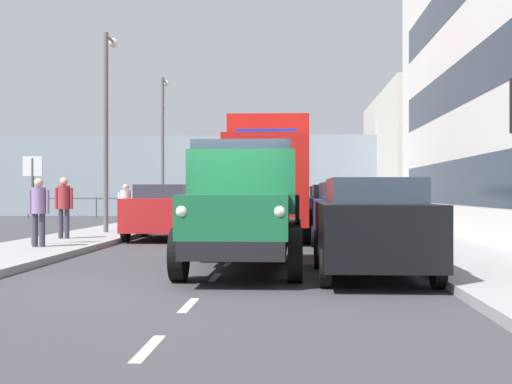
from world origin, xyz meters
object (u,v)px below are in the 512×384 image
(pedestrian_couple_a, at_px, (64,202))
(pedestrian_with_bag, at_px, (126,204))
(lamp_post_far, at_px, (163,136))
(car_teal_kerbside_2, at_px, (335,210))
(pedestrian_by_lamp, at_px, (39,207))
(street_sign, at_px, (33,184))
(lorry_cargo_red, at_px, (270,174))
(car_silver_kerbside_3, at_px, (327,206))
(car_red_oppositeside_0, at_px, (164,211))
(truck_vintage_green, at_px, (243,209))
(car_navy_kerbside_1, at_px, (348,216))
(lamp_post_promenade, at_px, (107,114))
(car_black_kerbside_near, at_px, (372,226))

(pedestrian_couple_a, xyz_separation_m, pedestrian_with_bag, (-1.03, -2.99, -0.10))
(lamp_post_far, bearing_deg, car_teal_kerbside_2, 126.89)
(pedestrian_by_lamp, xyz_separation_m, lamp_post_far, (0.24, -16.52, 3.14))
(street_sign, bearing_deg, pedestrian_by_lamp, 122.67)
(lorry_cargo_red, relative_size, car_silver_kerbside_3, 1.85)
(car_teal_kerbside_2, distance_m, car_red_oppositeside_0, 5.61)
(truck_vintage_green, bearing_deg, car_navy_kerbside_1, -117.06)
(pedestrian_couple_a, xyz_separation_m, lamp_post_promenade, (-0.34, -3.23, 2.93))
(lamp_post_far, bearing_deg, truck_vintage_green, 105.35)
(car_teal_kerbside_2, relative_size, lamp_post_far, 0.63)
(street_sign, bearing_deg, car_black_kerbside_near, 148.64)
(pedestrian_couple_a, distance_m, street_sign, 2.29)
(lamp_post_far, bearing_deg, car_red_oppositeside_0, 101.42)
(truck_vintage_green, xyz_separation_m, car_teal_kerbside_2, (-2.30, -9.72, -0.28))
(pedestrian_couple_a, bearing_deg, lamp_post_promenade, -96.06)
(pedestrian_by_lamp, distance_m, lamp_post_far, 16.82)
(car_navy_kerbside_1, height_order, car_red_oppositeside_0, same)
(pedestrian_with_bag, xyz_separation_m, street_sign, (1.05, 5.22, 0.59))
(car_teal_kerbside_2, relative_size, car_silver_kerbside_3, 0.99)
(truck_vintage_green, height_order, car_teal_kerbside_2, truck_vintage_green)
(car_navy_kerbside_1, bearing_deg, truck_vintage_green, 62.94)
(truck_vintage_green, xyz_separation_m, lorry_cargo_red, (-0.15, -9.61, 0.90))
(car_silver_kerbside_3, xyz_separation_m, lamp_post_far, (7.83, -4.79, 3.37))
(car_black_kerbside_near, bearing_deg, pedestrian_with_bag, -55.47)
(pedestrian_couple_a, distance_m, lamp_post_far, 13.99)
(truck_vintage_green, bearing_deg, street_sign, -36.77)
(pedestrian_couple_a, bearing_deg, car_red_oppositeside_0, -143.02)
(lorry_cargo_red, distance_m, pedestrian_couple_a, 6.67)
(car_silver_kerbside_3, xyz_separation_m, pedestrian_couple_a, (7.98, 8.85, 0.29))
(lorry_cargo_red, distance_m, car_navy_kerbside_1, 5.67)
(truck_vintage_green, distance_m, lamp_post_far, 21.12)
(pedestrian_couple_a, bearing_deg, pedestrian_with_bag, -109.05)
(lorry_cargo_red, relative_size, car_red_oppositeside_0, 2.07)
(car_navy_kerbside_1, height_order, car_teal_kerbside_2, same)
(car_silver_kerbside_3, bearing_deg, car_red_oppositeside_0, 51.87)
(car_red_oppositeside_0, distance_m, lamp_post_far, 12.44)
(pedestrian_by_lamp, distance_m, pedestrian_with_bag, 5.91)
(lorry_cargo_red, bearing_deg, pedestrian_couple_a, 28.03)
(truck_vintage_green, xyz_separation_m, car_red_oppositeside_0, (3.16, -8.41, -0.28))
(car_teal_kerbside_2, xyz_separation_m, lamp_post_promenade, (7.64, -0.01, 3.22))
(car_black_kerbside_near, distance_m, car_teal_kerbside_2, 10.33)
(pedestrian_by_lamp, xyz_separation_m, lamp_post_promenade, (0.05, -6.11, 2.98))
(car_teal_kerbside_2, height_order, pedestrian_with_bag, pedestrian_with_bag)
(car_teal_kerbside_2, xyz_separation_m, car_silver_kerbside_3, (0.00, -5.64, -0.00))
(car_black_kerbside_near, bearing_deg, lamp_post_far, -69.34)
(car_navy_kerbside_1, relative_size, car_silver_kerbside_3, 0.92)
(pedestrian_couple_a, relative_size, street_sign, 0.78)
(street_sign, bearing_deg, lamp_post_promenade, -93.80)
(car_navy_kerbside_1, relative_size, pedestrian_by_lamp, 2.46)
(lorry_cargo_red, bearing_deg, pedestrian_by_lamp, 47.74)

